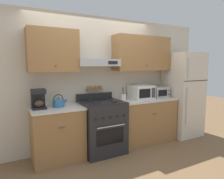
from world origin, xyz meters
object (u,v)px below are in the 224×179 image
(stove_range, at_px, (102,126))
(refrigerator, at_px, (183,94))
(toaster_oven, at_px, (159,92))
(microwave, at_px, (141,92))
(coffee_maker, at_px, (38,99))
(tea_kettle, at_px, (59,102))
(utensil_crock, at_px, (123,97))

(stove_range, bearing_deg, refrigerator, -0.32)
(refrigerator, distance_m, toaster_oven, 0.64)
(microwave, relative_size, toaster_oven, 1.23)
(toaster_oven, bearing_deg, stove_range, -176.73)
(coffee_maker, distance_m, microwave, 2.05)
(tea_kettle, relative_size, toaster_oven, 0.68)
(coffee_maker, height_order, toaster_oven, coffee_maker)
(coffee_maker, bearing_deg, toaster_oven, -0.69)
(tea_kettle, height_order, utensil_crock, utensil_crock)
(coffee_maker, xyz_separation_m, toaster_oven, (2.51, -0.03, -0.05))
(refrigerator, height_order, utensil_crock, refrigerator)
(toaster_oven, bearing_deg, refrigerator, -8.47)
(microwave, bearing_deg, toaster_oven, -2.39)
(refrigerator, height_order, toaster_oven, refrigerator)
(stove_range, height_order, tea_kettle, tea_kettle)
(stove_range, bearing_deg, coffee_maker, 174.06)
(stove_range, xyz_separation_m, toaster_oven, (1.44, 0.08, 0.54))
(refrigerator, distance_m, tea_kettle, 2.83)
(stove_range, relative_size, coffee_maker, 3.33)
(stove_range, height_order, utensil_crock, utensil_crock)
(microwave, distance_m, utensil_crock, 0.47)
(stove_range, xyz_separation_m, microwave, (0.97, 0.10, 0.57))
(utensil_crock, bearing_deg, toaster_oven, -0.11)
(tea_kettle, distance_m, utensil_crock, 1.27)
(stove_range, relative_size, tea_kettle, 4.26)
(tea_kettle, xyz_separation_m, microwave, (1.73, 0.02, 0.06))
(utensil_crock, distance_m, toaster_oven, 0.93)
(coffee_maker, height_order, microwave, coffee_maker)
(utensil_crock, bearing_deg, tea_kettle, -180.00)
(tea_kettle, distance_m, microwave, 1.73)
(microwave, distance_m, toaster_oven, 0.47)
(refrigerator, bearing_deg, utensil_crock, 176.50)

